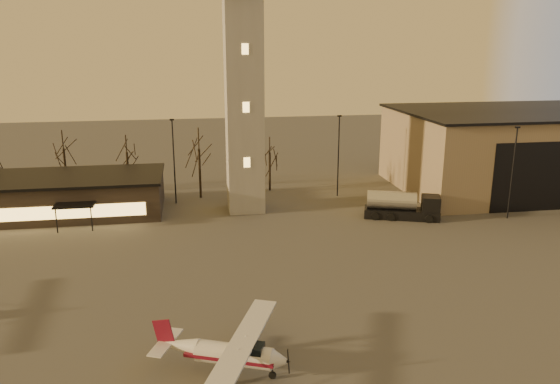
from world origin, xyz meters
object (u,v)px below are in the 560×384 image
Objects in this scene: terminal at (48,196)px; hangar at (516,149)px; fuel_truck at (402,208)px; cessna_front at (236,358)px; control_tower at (243,65)px.

hangar is at bearing 1.97° from terminal.
cessna_front is at bearing -108.69° from fuel_truck.
terminal is at bearing 140.27° from cessna_front.
cessna_front reaches higher than fuel_truck.
terminal is 3.04× the size of fuel_truck.
control_tower is 23.18m from fuel_truck.
hangar is 54.07m from cessna_front.
terminal is 38.66m from cessna_front.
control_tower is at bearing 105.45° from cessna_front.
control_tower is at bearing -5.15° from terminal.
control_tower reaches higher than terminal.
terminal is (-21.99, 1.98, -14.17)m from control_tower.
cessna_front is 1.27× the size of fuel_truck.
terminal is at bearing 174.85° from control_tower.
cessna_front is at bearing -97.03° from control_tower.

